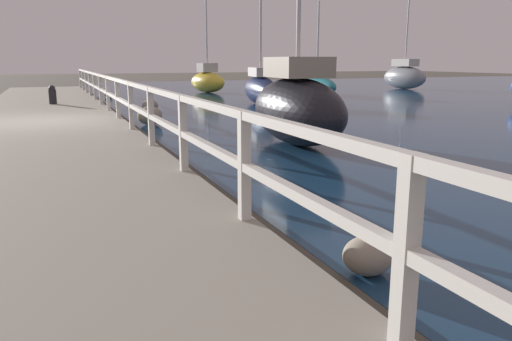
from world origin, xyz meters
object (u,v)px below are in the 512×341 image
at_px(mooring_bollard, 52,95).
at_px(sailboat_black, 297,107).
at_px(sailboat_yellow, 208,81).
at_px(sailboat_teal, 317,84).
at_px(sailboat_navy, 261,88).
at_px(sailboat_gray, 404,76).

bearing_deg(mooring_bollard, sailboat_black, -63.17).
bearing_deg(sailboat_yellow, sailboat_teal, -53.38).
relative_size(sailboat_teal, sailboat_yellow, 0.74).
height_order(mooring_bollard, sailboat_black, sailboat_black).
distance_m(sailboat_navy, sailboat_yellow, 8.45).
relative_size(sailboat_black, sailboat_yellow, 1.08).
relative_size(sailboat_teal, sailboat_gray, 0.78).
xyz_separation_m(mooring_bollard, sailboat_teal, (12.81, 4.28, -0.02)).
bearing_deg(sailboat_teal, sailboat_yellow, 147.30).
height_order(sailboat_black, sailboat_gray, sailboat_black).
bearing_deg(sailboat_black, mooring_bollard, 120.82).
bearing_deg(sailboat_black, sailboat_yellow, 83.11).
relative_size(mooring_bollard, sailboat_yellow, 0.10).
height_order(sailboat_navy, sailboat_black, sailboat_navy).
distance_m(sailboat_teal, sailboat_yellow, 6.27).
relative_size(sailboat_teal, sailboat_navy, 0.66).
xyz_separation_m(sailboat_navy, sailboat_yellow, (0.32, 8.45, -0.01)).
xyz_separation_m(sailboat_teal, sailboat_black, (-8.07, -13.64, 0.23)).
relative_size(sailboat_black, sailboat_gray, 1.14).
height_order(sailboat_teal, sailboat_gray, sailboat_gray).
bearing_deg(sailboat_yellow, mooring_bollard, -145.02).
bearing_deg(sailboat_navy, sailboat_yellow, 98.25).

